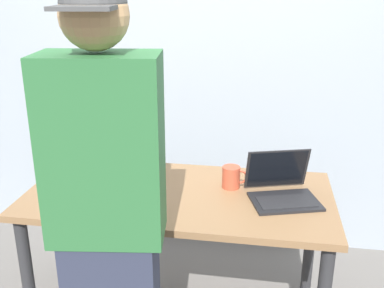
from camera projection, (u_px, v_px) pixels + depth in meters
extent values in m
cube|color=olive|center=(179.00, 195.00, 2.17)|extent=(1.46, 0.71, 0.03)
cylinder|color=#2D2D30|center=(28.00, 283.00, 2.12)|extent=(0.06, 0.06, 0.70)
cylinder|color=#2D2D30|center=(78.00, 221.00, 2.67)|extent=(0.06, 0.06, 0.70)
cylinder|color=#2D2D30|center=(310.00, 240.00, 2.47)|extent=(0.06, 0.06, 0.70)
cube|color=black|center=(285.00, 201.00, 2.06)|extent=(0.35, 0.30, 0.01)
cube|color=#232326|center=(286.00, 202.00, 2.04)|extent=(0.28, 0.20, 0.00)
cube|color=black|center=(277.00, 169.00, 2.15)|extent=(0.31, 0.15, 0.20)
cube|color=black|center=(277.00, 169.00, 2.15)|extent=(0.28, 0.13, 0.19)
cylinder|color=brown|center=(117.00, 156.00, 2.38)|extent=(0.07, 0.07, 0.17)
cone|color=brown|center=(116.00, 138.00, 2.35)|extent=(0.07, 0.07, 0.03)
cylinder|color=brown|center=(115.00, 129.00, 2.33)|extent=(0.03, 0.03, 0.07)
cylinder|color=#BFB74C|center=(115.00, 122.00, 2.32)|extent=(0.04, 0.04, 0.01)
cylinder|color=#959F9C|center=(117.00, 154.00, 2.38)|extent=(0.08, 0.08, 0.06)
cylinder|color=#472B14|center=(127.00, 155.00, 2.33)|extent=(0.07, 0.07, 0.22)
cone|color=#472B14|center=(126.00, 133.00, 2.29)|extent=(0.07, 0.07, 0.03)
cylinder|color=#472B14|center=(126.00, 124.00, 2.28)|extent=(0.03, 0.03, 0.06)
cylinder|color=#BFB74C|center=(125.00, 117.00, 2.26)|extent=(0.04, 0.04, 0.01)
cylinder|color=#6ACAC9|center=(127.00, 153.00, 2.33)|extent=(0.08, 0.08, 0.08)
cylinder|color=#333333|center=(108.00, 163.00, 2.29)|extent=(0.06, 0.06, 0.17)
cone|color=#333333|center=(107.00, 145.00, 2.26)|extent=(0.06, 0.06, 0.02)
cylinder|color=#333333|center=(106.00, 136.00, 2.25)|extent=(0.02, 0.02, 0.08)
cylinder|color=#BFB74C|center=(106.00, 127.00, 2.23)|extent=(0.03, 0.03, 0.01)
cylinder|color=#B4D273|center=(108.00, 161.00, 2.29)|extent=(0.06, 0.06, 0.06)
cube|color=#2D6B38|center=(103.00, 151.00, 1.45)|extent=(0.40, 0.26, 0.62)
sphere|color=tan|center=(94.00, 15.00, 1.31)|extent=(0.21, 0.21, 0.21)
sphere|color=#4C4C4C|center=(93.00, 2.00, 1.30)|extent=(0.20, 0.20, 0.20)
cube|color=#4C4C4C|center=(83.00, 8.00, 1.19)|extent=(0.18, 0.14, 0.01)
cylinder|color=#BF4C33|center=(231.00, 177.00, 2.20)|extent=(0.09, 0.09, 0.11)
torus|color=#BF4C33|center=(241.00, 177.00, 2.20)|extent=(0.07, 0.01, 0.07)
cube|color=#99A3AD|center=(205.00, 47.00, 2.80)|extent=(6.00, 0.10, 2.60)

